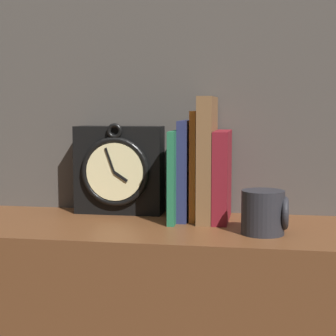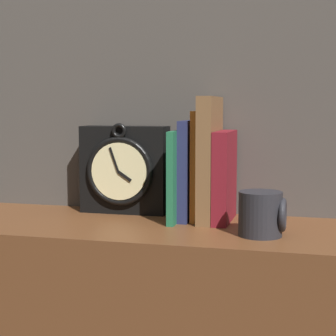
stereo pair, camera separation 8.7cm
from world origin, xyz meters
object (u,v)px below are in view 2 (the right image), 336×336
object	(u,v)px
book_slot0_green	(179,175)
book_slot3_brown	(210,159)
clock	(124,170)
book_slot1_navy	(189,170)
book_slot2_orange	(199,165)
mug	(262,214)
book_slot4_maroon	(225,176)

from	to	relation	value
book_slot0_green	book_slot3_brown	xyz separation A→B (m)	(0.06, 0.01, 0.03)
clock	book_slot3_brown	size ratio (longest dim) A/B	0.78
book_slot0_green	book_slot1_navy	xyz separation A→B (m)	(0.02, 0.01, 0.01)
clock	book_slot2_orange	xyz separation A→B (m)	(0.16, -0.02, 0.02)
clock	book_slot0_green	world-z (taller)	clock
clock	mug	bearing A→B (deg)	-25.96
book_slot1_navy	book_slot2_orange	xyz separation A→B (m)	(0.02, 0.00, 0.01)
book_slot1_navy	book_slot3_brown	world-z (taller)	book_slot3_brown
book_slot0_green	book_slot4_maroon	bearing A→B (deg)	4.01
book_slot1_navy	book_slot4_maroon	size ratio (longest dim) A/B	1.11
book_slot1_navy	mug	xyz separation A→B (m)	(0.16, -0.12, -0.06)
book_slot1_navy	book_slot0_green	bearing A→B (deg)	-139.91
book_slot4_maroon	mug	size ratio (longest dim) A/B	2.16
book_slot0_green	book_slot2_orange	bearing A→B (deg)	27.29
book_slot1_navy	book_slot3_brown	xyz separation A→B (m)	(0.04, -0.01, 0.02)
book_slot0_green	book_slot3_brown	bearing A→B (deg)	5.89
clock	book_slot2_orange	bearing A→B (deg)	-7.85
book_slot3_brown	book_slot4_maroon	size ratio (longest dim) A/B	1.37
book_slot2_orange	book_slot1_navy	bearing A→B (deg)	-166.56
clock	book_slot3_brown	xyz separation A→B (m)	(0.19, -0.03, 0.03)
book_slot2_orange	book_slot3_brown	distance (m)	0.03
book_slot3_brown	book_slot1_navy	bearing A→B (deg)	170.06
book_slot0_green	book_slot4_maroon	size ratio (longest dim) A/B	1.00
clock	book_slot1_navy	size ratio (longest dim) A/B	0.97
clock	book_slot1_navy	bearing A→B (deg)	-10.66
book_slot3_brown	mug	world-z (taller)	book_slot3_brown
clock	book_slot2_orange	world-z (taller)	book_slot2_orange
book_slot3_brown	mug	distance (m)	0.18
clock	book_slot3_brown	distance (m)	0.19
mug	clock	bearing A→B (deg)	154.04
book_slot2_orange	book_slot4_maroon	bearing A→B (deg)	-12.76
book_slot0_green	book_slot2_orange	distance (m)	0.04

